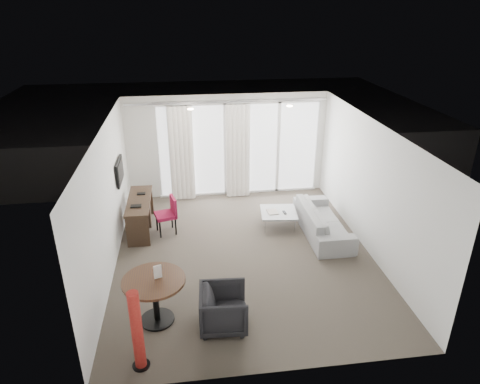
{
  "coord_description": "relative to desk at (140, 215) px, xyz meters",
  "views": [
    {
      "loc": [
        -1.05,
        -7.22,
        4.66
      ],
      "look_at": [
        0.0,
        0.6,
        1.1
      ],
      "focal_mm": 32.0,
      "sensor_mm": 36.0,
      "label": 1
    }
  ],
  "objects": [
    {
      "name": "tv",
      "position": [
        -0.35,
        0.14,
        0.99
      ],
      "size": [
        0.05,
        0.8,
        0.5
      ],
      "primitive_type": null,
      "color": "black",
      "rests_on": "wall_left"
    },
    {
      "name": "terrace_slab",
      "position": [
        2.4,
        3.19,
        -0.42
      ],
      "size": [
        5.6,
        3.0,
        0.12
      ],
      "primitive_type": "cube",
      "color": "#4D4D50",
      "rests_on": "ground"
    },
    {
      "name": "ceiling",
      "position": [
        2.1,
        -1.31,
        2.24
      ],
      "size": [
        5.0,
        6.0,
        0.0
      ],
      "primitive_type": "cube",
      "color": "white",
      "rests_on": "ground"
    },
    {
      "name": "wall_front",
      "position": [
        2.1,
        -4.31,
        0.94
      ],
      "size": [
        5.0,
        0.0,
        2.6
      ],
      "primitive_type": "cube",
      "color": "silver",
      "rests_on": "ground"
    },
    {
      "name": "balustrade",
      "position": [
        2.4,
        4.64,
        0.14
      ],
      "size": [
        5.5,
        0.06,
        1.05
      ],
      "primitive_type": null,
      "color": "#B2B2B7",
      "rests_on": "terrace_slab"
    },
    {
      "name": "curtain_track",
      "position": [
        2.1,
        1.51,
        2.09
      ],
      "size": [
        4.8,
        0.04,
        0.04
      ],
      "primitive_type": null,
      "color": "#B2B2B7",
      "rests_on": "ceiling"
    },
    {
      "name": "tub_armchair",
      "position": [
        1.5,
        -3.3,
        -0.03
      ],
      "size": [
        0.78,
        0.76,
        0.67
      ],
      "primitive_type": "imported",
      "rotation": [
        0.0,
        0.0,
        1.51
      ],
      "color": "black",
      "rests_on": "floor"
    },
    {
      "name": "wall_left",
      "position": [
        -0.4,
        -1.31,
        0.94
      ],
      "size": [
        0.0,
        6.0,
        2.6
      ],
      "primitive_type": "cube",
      "color": "silver",
      "rests_on": "ground"
    },
    {
      "name": "magazine",
      "position": [
        2.9,
        -0.23,
        -0.0
      ],
      "size": [
        0.27,
        0.33,
        0.02
      ],
      "primitive_type": null,
      "rotation": [
        0.0,
        0.0,
        0.09
      ],
      "color": "gray",
      "rests_on": "coffee_table"
    },
    {
      "name": "floor",
      "position": [
        2.1,
        -1.31,
        -0.36
      ],
      "size": [
        5.0,
        6.0,
        0.0
      ],
      "primitive_type": "cube",
      "color": "#473F36",
      "rests_on": "ground"
    },
    {
      "name": "downlight_b",
      "position": [
        3.3,
        0.29,
        2.23
      ],
      "size": [
        0.12,
        0.12,
        0.02
      ],
      "primitive_type": "cylinder",
      "color": "#FFE0B2",
      "rests_on": "ceiling"
    },
    {
      "name": "rattan_chair_a",
      "position": [
        3.32,
        2.85,
        0.04
      ],
      "size": [
        0.6,
        0.6,
        0.81
      ],
      "primitive_type": null,
      "rotation": [
        0.0,
        0.0,
        -0.1
      ],
      "color": "brown",
      "rests_on": "terrace_slab"
    },
    {
      "name": "curtain_right",
      "position": [
        2.35,
        1.51,
        0.84
      ],
      "size": [
        0.6,
        0.2,
        2.38
      ],
      "primitive_type": null,
      "color": "white",
      "rests_on": "ground"
    },
    {
      "name": "red_lamp",
      "position": [
        0.28,
        -3.95,
        0.26
      ],
      "size": [
        0.29,
        0.29,
        1.25
      ],
      "primitive_type": "cylinder",
      "rotation": [
        0.0,
        0.0,
        -0.16
      ],
      "color": "maroon",
      "rests_on": "floor"
    },
    {
      "name": "rattan_table",
      "position": [
        3.06,
        2.21,
        -0.09
      ],
      "size": [
        0.69,
        0.69,
        0.55
      ],
      "primitive_type": null,
      "rotation": [
        0.0,
        0.0,
        -0.32
      ],
      "color": "brown",
      "rests_on": "terrace_slab"
    },
    {
      "name": "window_panel",
      "position": [
        2.4,
        1.68,
        0.84
      ],
      "size": [
        4.0,
        0.02,
        2.38
      ],
      "primitive_type": null,
      "color": "white",
      "rests_on": "ground"
    },
    {
      "name": "rattan_chair_b",
      "position": [
        3.62,
        3.83,
        0.04
      ],
      "size": [
        0.69,
        0.69,
        0.81
      ],
      "primitive_type": null,
      "rotation": [
        0.0,
        0.0,
        -0.31
      ],
      "color": "brown",
      "rests_on": "terrace_slab"
    },
    {
      "name": "menu_card",
      "position": [
        0.54,
        -3.0,
        0.36
      ],
      "size": [
        0.12,
        0.06,
        0.22
      ],
      "primitive_type": null,
      "rotation": [
        0.0,
        0.0,
        0.31
      ],
      "color": "white",
      "rests_on": "round_table"
    },
    {
      "name": "wall_right",
      "position": [
        4.6,
        -1.31,
        0.94
      ],
      "size": [
        0.0,
        6.0,
        2.6
      ],
      "primitive_type": "cube",
      "color": "silver",
      "rests_on": "ground"
    },
    {
      "name": "curtain_left",
      "position": [
        0.95,
        1.51,
        0.84
      ],
      "size": [
        0.6,
        0.2,
        2.38
      ],
      "primitive_type": null,
      "color": "white",
      "rests_on": "ground"
    },
    {
      "name": "remote",
      "position": [
        3.15,
        -0.31,
        -0.0
      ],
      "size": [
        0.07,
        0.17,
        0.02
      ],
      "primitive_type": null,
      "rotation": [
        0.0,
        0.0,
        0.09
      ],
      "color": "black",
      "rests_on": "coffee_table"
    },
    {
      "name": "window_frame",
      "position": [
        2.4,
        1.66,
        0.84
      ],
      "size": [
        4.1,
        0.06,
        2.44
      ],
      "primitive_type": null,
      "color": "white",
      "rests_on": "ground"
    },
    {
      "name": "coffee_table",
      "position": [
        3.04,
        -0.23,
        -0.19
      ],
      "size": [
        0.86,
        0.86,
        0.35
      ],
      "primitive_type": null,
      "rotation": [
        0.0,
        0.0,
        -0.11
      ],
      "color": "gray",
      "rests_on": "floor"
    },
    {
      "name": "round_table",
      "position": [
        0.46,
        -3.03,
        0.03
      ],
      "size": [
        1.22,
        1.22,
        0.78
      ],
      "primitive_type": null,
      "rotation": [
        0.0,
        0.0,
        0.3
      ],
      "color": "#432818",
      "rests_on": "floor"
    },
    {
      "name": "downlight_a",
      "position": [
        1.2,
        0.29,
        2.23
      ],
      "size": [
        0.12,
        0.12,
        0.02
      ],
      "primitive_type": "cylinder",
      "color": "#FFE0B2",
      "rests_on": "ceiling"
    },
    {
      "name": "desk_chair",
      "position": [
        0.55,
        -0.21,
        0.05
      ],
      "size": [
        0.54,
        0.52,
        0.82
      ],
      "primitive_type": null,
      "rotation": [
        0.0,
        0.0,
        0.25
      ],
      "color": "maroon",
      "rests_on": "floor"
    },
    {
      "name": "sofa",
      "position": [
        3.91,
        -0.68,
        -0.06
      ],
      "size": [
        0.81,
        2.07,
        0.6
      ],
      "primitive_type": "imported",
      "rotation": [
        0.0,
        0.0,
        1.57
      ],
      "color": "gray",
      "rests_on": "floor"
    },
    {
      "name": "desk",
      "position": [
        0.0,
        0.0,
        0.0
      ],
      "size": [
        0.48,
        1.55,
        0.72
      ],
      "primitive_type": null,
      "color": "#302217",
      "rests_on": "floor"
    }
  ]
}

